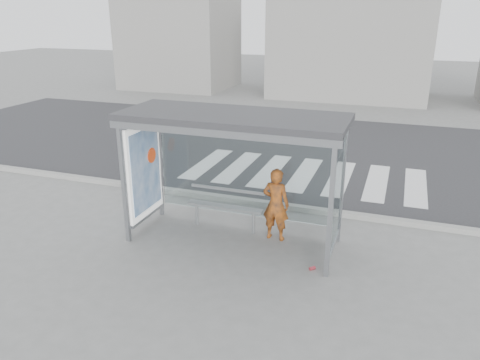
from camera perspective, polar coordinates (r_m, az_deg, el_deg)
name	(u,v)px	position (r m, az deg, el deg)	size (l,w,h in m)	color
ground	(233,241)	(9.57, -0.83, -7.42)	(80.00, 80.00, 0.00)	slate
road	(305,149)	(15.87, 7.96, 3.72)	(30.00, 10.00, 0.01)	#28282A
curb	(261,203)	(11.22, 2.62, -2.81)	(30.00, 0.18, 0.12)	gray
crosswalk	(304,174)	(13.44, 7.83, 0.70)	(6.55, 3.00, 0.00)	silver
bus_shelter	(216,144)	(9.02, -2.97, 4.38)	(4.25, 1.65, 2.62)	gray
building_left	(179,35)	(29.05, -7.40, 17.10)	(6.00, 5.00, 6.00)	gray
building_center	(351,48)	(26.20, 13.40, 15.34)	(8.00, 5.00, 5.00)	gray
person	(276,204)	(9.38, 4.39, -2.98)	(0.55, 0.36, 1.51)	orange
bench	(225,206)	(9.89, -1.84, -3.20)	(1.66, 0.31, 0.86)	gray
soda_can	(312,268)	(8.67, 8.80, -10.58)	(0.06, 0.06, 0.11)	#F24755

